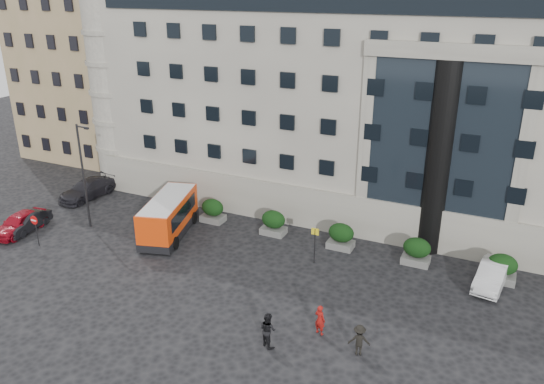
{
  "coord_description": "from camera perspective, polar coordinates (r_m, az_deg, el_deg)",
  "views": [
    {
      "loc": [
        16.2,
        -24.22,
        17.34
      ],
      "look_at": [
        2.9,
        3.95,
        5.0
      ],
      "focal_mm": 35.0,
      "sensor_mm": 36.0,
      "label": 1
    }
  ],
  "objects": [
    {
      "name": "white_taxi",
      "position": [
        35.36,
        22.58,
        -8.24
      ],
      "size": [
        2.07,
        4.56,
        1.45
      ],
      "primitive_type": "imported",
      "rotation": [
        0.0,
        0.0,
        -0.13
      ],
      "color": "silver",
      "rests_on": "ground"
    },
    {
      "name": "hedge_e",
      "position": [
        35.98,
        23.48,
        -7.48
      ],
      "size": [
        1.8,
        1.26,
        1.84
      ],
      "color": "#5F5F5D",
      "rests_on": "ground"
    },
    {
      "name": "pedestrian_c",
      "position": [
        27.59,
        9.36,
        -15.45
      ],
      "size": [
        1.23,
        0.94,
        1.68
      ],
      "primitive_type": "imported",
      "rotation": [
        0.0,
        0.0,
        3.47
      ],
      "color": "black",
      "rests_on": "ground"
    },
    {
      "name": "no_entry_sign",
      "position": [
        40.44,
        -24.13,
        -3.22
      ],
      "size": [
        0.64,
        0.16,
        2.32
      ],
      "color": "#262628",
      "rests_on": "ground"
    },
    {
      "name": "parked_car_d",
      "position": [
        52.82,
        -15.38,
        2.38
      ],
      "size": [
        2.25,
        4.65,
        1.27
      ],
      "primitive_type": "imported",
      "rotation": [
        0.0,
        0.0,
        0.03
      ],
      "color": "black",
      "rests_on": "ground"
    },
    {
      "name": "entrance_column",
      "position": [
        36.42,
        17.51,
        3.27
      ],
      "size": [
        1.8,
        1.8,
        13.0
      ],
      "primitive_type": "cylinder",
      "color": "black",
      "rests_on": "ground"
    },
    {
      "name": "apartment_far",
      "position": [
        76.01,
        -9.88,
        16.53
      ],
      "size": [
        13.0,
        13.0,
        22.0
      ],
      "primitive_type": "cube",
      "color": "#7A6547",
      "rests_on": "ground"
    },
    {
      "name": "red_truck",
      "position": [
        53.96,
        -8.63,
        4.06
      ],
      "size": [
        2.35,
        4.75,
        2.52
      ],
      "rotation": [
        0.0,
        0.0,
        0.04
      ],
      "color": "maroon",
      "rests_on": "ground"
    },
    {
      "name": "parked_car_b",
      "position": [
        43.66,
        -24.91,
        -2.97
      ],
      "size": [
        1.98,
        4.25,
        1.35
      ],
      "primitive_type": "imported",
      "rotation": [
        0.0,
        0.0,
        0.14
      ],
      "color": "black",
      "rests_on": "ground"
    },
    {
      "name": "civic_building",
      "position": [
        48.06,
        12.87,
        11.09
      ],
      "size": [
        44.0,
        24.0,
        18.0
      ],
      "primitive_type": "cube",
      "color": "gray",
      "rests_on": "ground"
    },
    {
      "name": "parked_car_a",
      "position": [
        43.52,
        -25.53,
        -3.01
      ],
      "size": [
        2.24,
        4.66,
        1.54
      ],
      "primitive_type": "imported",
      "rotation": [
        0.0,
        0.0,
        0.1
      ],
      "color": "maroon",
      "rests_on": "ground"
    },
    {
      "name": "minibus",
      "position": [
        39.37,
        -11.06,
        -2.43
      ],
      "size": [
        4.14,
        7.19,
        2.84
      ],
      "rotation": [
        0.0,
        0.0,
        0.28
      ],
      "color": "red",
      "rests_on": "ground"
    },
    {
      "name": "hedge_d",
      "position": [
        36.27,
        15.29,
        -6.12
      ],
      "size": [
        1.8,
        1.26,
        1.84
      ],
      "color": "#5F5F5D",
      "rests_on": "ground"
    },
    {
      "name": "pedestrian_b",
      "position": [
        27.74,
        -0.45,
        -14.58
      ],
      "size": [
        1.15,
        1.06,
        1.91
      ],
      "primitive_type": "imported",
      "rotation": [
        0.0,
        0.0,
        2.69
      ],
      "color": "black",
      "rests_on": "ground"
    },
    {
      "name": "ground",
      "position": [
        33.9,
        -7.4,
        -9.35
      ],
      "size": [
        120.0,
        120.0,
        0.0
      ],
      "primitive_type": "plane",
      "color": "black",
      "rests_on": "ground"
    },
    {
      "name": "apartment_near",
      "position": [
        60.21,
        -17.38,
        13.67
      ],
      "size": [
        14.0,
        14.0,
        20.0
      ],
      "primitive_type": "cube",
      "color": "#907D54",
      "rests_on": "ground"
    },
    {
      "name": "bus_stop_sign",
      "position": [
        34.81,
        4.63,
        -5.1
      ],
      "size": [
        0.5,
        0.08,
        2.52
      ],
      "color": "#262628",
      "rests_on": "ground"
    },
    {
      "name": "pedestrian_a",
      "position": [
        28.71,
        5.18,
        -13.52
      ],
      "size": [
        0.72,
        0.58,
        1.71
      ],
      "primitive_type": "imported",
      "rotation": [
        0.0,
        0.0,
        2.83
      ],
      "color": "maroon",
      "rests_on": "ground"
    },
    {
      "name": "hedge_c",
      "position": [
        37.29,
        7.43,
        -4.69
      ],
      "size": [
        1.8,
        1.26,
        1.84
      ],
      "color": "#5F5F5D",
      "rests_on": "ground"
    },
    {
      "name": "hedge_a",
      "position": [
        41.26,
        -6.4,
        -1.97
      ],
      "size": [
        1.8,
        1.26,
        1.84
      ],
      "color": "#5F5F5D",
      "rests_on": "ground"
    },
    {
      "name": "parked_car_c",
      "position": [
        48.3,
        -19.24,
        0.3
      ],
      "size": [
        2.59,
        5.52,
        1.56
      ],
      "primitive_type": "imported",
      "rotation": [
        0.0,
        0.0,
        -0.08
      ],
      "color": "black",
      "rests_on": "ground"
    },
    {
      "name": "street_lamp",
      "position": [
        41.24,
        -19.6,
        1.99
      ],
      "size": [
        1.16,
        0.18,
        8.0
      ],
      "color": "#262628",
      "rests_on": "ground"
    },
    {
      "name": "hedge_b",
      "position": [
        38.98,
        0.15,
        -3.29
      ],
      "size": [
        1.8,
        1.26,
        1.84
      ],
      "color": "#5F5F5D",
      "rests_on": "ground"
    }
  ]
}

